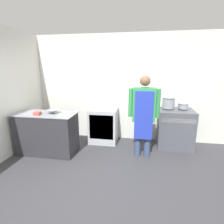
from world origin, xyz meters
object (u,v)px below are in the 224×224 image
plastic_tub (37,113)px  stock_pot (168,102)px  sauce_pot (183,106)px  person_cook (144,112)px  fridge_unit (104,125)px  stove (175,129)px  mixing_bowl (53,112)px

plastic_tub → stock_pot: bearing=20.0°
plastic_tub → sauce_pot: size_ratio=0.55×
person_cook → sauce_pot: (0.92, 0.69, 0.02)m
fridge_unit → stock_pot: 1.69m
stove → mixing_bowl: 2.84m
stove → person_cook: 1.09m
plastic_tub → stock_pot: stock_pot is taller
mixing_bowl → stock_pot: (2.52, 0.84, 0.12)m
sauce_pot → stock_pot: bearing=180.0°
person_cook → plastic_tub: (-2.20, -0.32, -0.04)m
sauce_pot → person_cook: bearing=-143.1°
fridge_unit → person_cook: person_cook is taller
fridge_unit → stove: bearing=-1.4°
person_cook → sauce_pot: bearing=36.9°
stove → mixing_bowl: bearing=-164.9°
fridge_unit → mixing_bowl: bearing=-141.0°
stock_pot → stove: bearing=-31.0°
fridge_unit → stock_pot: stock_pot is taller
fridge_unit → person_cook: 1.29m
fridge_unit → mixing_bowl: (-0.95, -0.77, 0.52)m
stove → fridge_unit: 1.75m
fridge_unit → plastic_tub: plastic_tub is taller
fridge_unit → plastic_tub: (-1.21, -0.95, 0.51)m
stove → mixing_bowl: (-2.70, -0.73, 0.49)m
mixing_bowl → sauce_pot: bearing=16.3°
person_cook → fridge_unit: bearing=147.5°
fridge_unit → sauce_pot: bearing=1.9°
fridge_unit → sauce_pot: (1.91, 0.06, 0.57)m
plastic_tub → stove: bearing=17.0°
person_cook → stock_pot: size_ratio=6.03×
stock_pot → sauce_pot: stock_pot is taller
mixing_bowl → stove: bearing=15.1°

